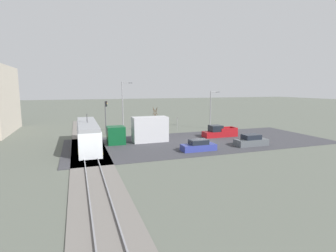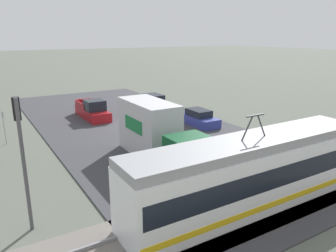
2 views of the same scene
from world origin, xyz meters
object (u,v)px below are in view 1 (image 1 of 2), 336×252
at_px(sedan_car_1, 251,141).
at_px(street_lamp_mid_block, 211,107).
at_px(light_rail_tram, 88,135).
at_px(box_truck, 142,131).
at_px(street_lamp_near_crossing, 124,104).
at_px(pickup_truck, 219,132).
at_px(street_tree, 155,120).
at_px(no_parking_sign, 177,123).
at_px(sedan_car_0, 198,146).
at_px(traffic_light_pole, 106,113).

xyz_separation_m(sedan_car_1, street_lamp_mid_block, (16.36, -2.60, 3.62)).
distance_m(light_rail_tram, box_truck, 7.81).
distance_m(box_truck, street_lamp_near_crossing, 11.08).
bearing_deg(street_lamp_near_crossing, pickup_truck, -126.65).
relative_size(box_truck, street_tree, 1.96).
xyz_separation_m(street_lamp_near_crossing, street_lamp_mid_block, (-1.48, -17.36, -0.89)).
bearing_deg(box_truck, no_parking_sign, -46.57).
height_order(sedan_car_1, street_tree, street_tree).
height_order(box_truck, street_lamp_mid_block, street_lamp_mid_block).
distance_m(sedan_car_1, street_lamp_mid_block, 16.95).
height_order(sedan_car_0, street_lamp_mid_block, street_lamp_mid_block).
xyz_separation_m(light_rail_tram, pickup_truck, (0.92, -20.93, -0.95)).
bearing_deg(traffic_light_pole, box_truck, -154.10).
bearing_deg(light_rail_tram, sedan_car_0, -116.65).
bearing_deg(street_lamp_near_crossing, street_tree, -99.86).
bearing_deg(light_rail_tram, street_lamp_near_crossing, -31.47).
bearing_deg(sedan_car_1, box_truck, 62.23).
xyz_separation_m(street_tree, street_lamp_mid_block, (-0.49, -11.64, 2.28)).
bearing_deg(street_lamp_near_crossing, street_lamp_mid_block, -94.88).
height_order(street_tree, no_parking_sign, street_tree).
distance_m(box_truck, no_parking_sign, 12.34).
bearing_deg(sedan_car_0, box_truck, -143.24).
height_order(sedan_car_0, no_parking_sign, no_parking_sign).
bearing_deg(light_rail_tram, pickup_truck, -87.49).
distance_m(box_truck, traffic_light_pole, 9.95).
relative_size(sedan_car_1, street_lamp_near_crossing, 0.51).
height_order(box_truck, traffic_light_pole, traffic_light_pole).
relative_size(light_rail_tram, sedan_car_1, 2.89).
bearing_deg(traffic_light_pole, street_tree, -85.47).
bearing_deg(street_lamp_near_crossing, sedan_car_0, -160.26).
bearing_deg(no_parking_sign, traffic_light_pole, 88.70).
height_order(traffic_light_pole, street_tree, traffic_light_pole).
distance_m(sedan_car_0, sedan_car_1, 8.29).
relative_size(street_lamp_mid_block, no_parking_sign, 2.89).
relative_size(light_rail_tram, street_lamp_near_crossing, 1.46).
relative_size(pickup_truck, traffic_light_pole, 0.99).
xyz_separation_m(light_rail_tram, street_tree, (10.33, -12.66, 0.31)).
xyz_separation_m(box_truck, street_tree, (9.51, -4.89, 0.26)).
height_order(light_rail_tram, no_parking_sign, light_rail_tram).
bearing_deg(street_tree, traffic_light_pole, 94.53).
bearing_deg(light_rail_tram, street_lamp_mid_block, -67.93).
distance_m(sedan_car_1, no_parking_sign, 16.60).
height_order(light_rail_tram, traffic_light_pole, traffic_light_pole).
bearing_deg(street_lamp_mid_block, sedan_car_0, 146.72).
distance_m(light_rail_tram, street_lamp_near_crossing, 13.73).
height_order(light_rail_tram, box_truck, light_rail_tram).
xyz_separation_m(traffic_light_pole, street_lamp_near_crossing, (1.72, -3.43, 1.49)).
bearing_deg(pickup_truck, light_rail_tram, 92.51).
bearing_deg(sedan_car_0, street_lamp_mid_block, 146.72).
relative_size(light_rail_tram, box_truck, 1.51).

